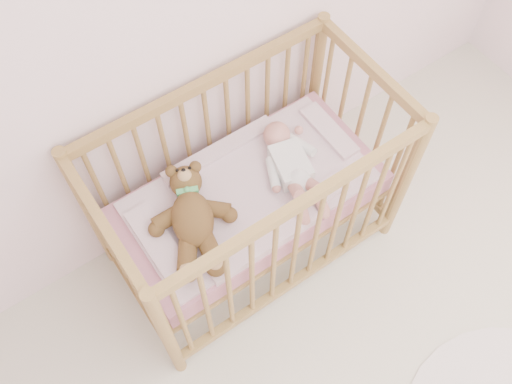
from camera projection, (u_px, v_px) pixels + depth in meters
crib at (250, 197)px, 2.67m from camera, size 1.36×0.76×1.00m
mattress at (250, 199)px, 2.68m from camera, size 1.22×0.62×0.13m
blanket at (250, 191)px, 2.61m from camera, size 1.10×0.58×0.06m
baby at (291, 163)px, 2.60m from camera, size 0.40×0.62×0.14m
teddy_bear at (193, 219)px, 2.44m from camera, size 0.59×0.69×0.16m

